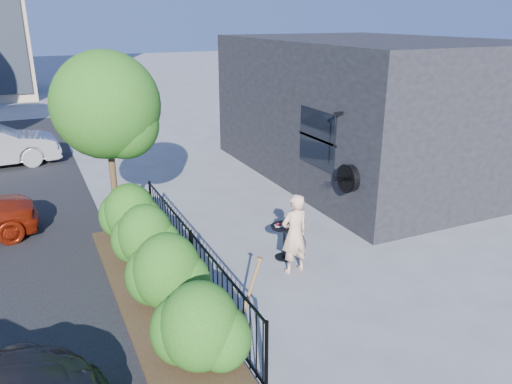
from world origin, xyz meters
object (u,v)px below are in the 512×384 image
woman (295,234)px  shovel (246,304)px  patio_tree (110,112)px  cafe_table (285,236)px

woman → shovel: size_ratio=1.14×
patio_tree → woman: patio_tree is taller
patio_tree → shovel: patio_tree is taller
woman → shovel: 2.30m
patio_tree → shovel: bearing=-77.9°
patio_tree → cafe_table: patio_tree is taller
patio_tree → shovel: 5.15m
cafe_table → shovel: (-1.77, -2.11, 0.11)m
patio_tree → woman: 4.48m
patio_tree → cafe_table: size_ratio=5.26×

